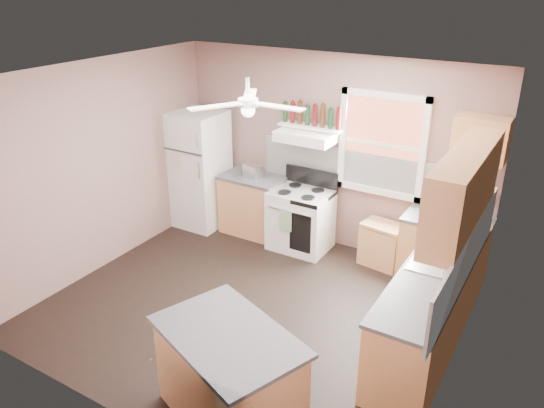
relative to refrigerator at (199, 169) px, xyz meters
The scene contains 32 objects.
floor 2.63m from the refrigerator, 38.44° to the right, with size 4.50×4.50×0.00m, color black.
ceiling 3.07m from the refrigerator, 38.44° to the right, with size 4.50×4.50×0.00m, color white.
wall_back 2.05m from the refrigerator, 14.03° to the left, with size 4.50×0.05×2.70m, color #7C5D56.
wall_right 4.51m from the refrigerator, 20.07° to the right, with size 0.05×4.00×2.70m, color #7C5D56.
wall_left 1.64m from the refrigerator, 102.26° to the right, with size 0.05×4.00×2.70m, color #7C5D56.
backsplash_back 2.45m from the refrigerator, 10.55° to the left, with size 2.90×0.03×0.55m, color white.
backsplash_right 4.37m from the refrigerator, 16.54° to the right, with size 0.03×2.60×0.55m, color white.
window_view 2.82m from the refrigerator, ahead, with size 1.00×0.02×1.20m, color brown.
window_frame 2.81m from the refrigerator, ahead, with size 1.16×0.07×1.36m, color white.
refrigerator is the anchor object (origin of this frame).
base_cabinet_left 1.00m from the refrigerator, 10.30° to the left, with size 0.90×0.60×0.86m, color #B87B4C.
counter_left 0.89m from the refrigerator, 10.30° to the left, with size 0.92×0.62×0.04m, color #424244.
toaster 0.91m from the refrigerator, ahead, with size 0.28×0.16×0.18m, color silver.
stove 1.78m from the refrigerator, ahead, with size 0.81×0.64×0.86m, color white.
range_hood 1.87m from the refrigerator, ahead, with size 0.78×0.50×0.14m, color white.
bottle_shelf 1.93m from the refrigerator, 10.92° to the left, with size 0.90×0.26×0.03m, color white.
cart 2.96m from the refrigerator, ahead, with size 0.54×0.36×0.54m, color #B87B4C.
base_cabinet_corner 3.72m from the refrigerator, ahead, with size 1.00×0.60×0.86m, color #B87B4C.
base_cabinet_right 4.11m from the refrigerator, 17.68° to the right, with size 0.60×2.20×0.86m, color #B87B4C.
counter_corner 3.69m from the refrigerator, ahead, with size 1.02×0.62×0.04m, color #424244.
counter_right 4.07m from the refrigerator, 17.72° to the right, with size 0.62×2.22×0.04m, color #424244.
sink 4.02m from the refrigerator, 15.00° to the right, with size 0.55×0.45×0.03m, color silver.
faucet 4.17m from the refrigerator, 14.43° to the right, with size 0.03×0.03×0.14m, color silver.
upper_cabinet_right 4.25m from the refrigerator, 14.50° to the right, with size 0.33×1.80×0.76m, color #B87B4C.
upper_cabinet_corner 4.03m from the refrigerator, ahead, with size 0.60×0.33×0.52m, color #B87B4C.
paper_towel 4.04m from the refrigerator, ahead, with size 0.12×0.12×0.26m, color white.
island 4.08m from the refrigerator, 48.44° to the right, with size 1.22×0.77×0.86m, color #B87B4C.
island_top 4.06m from the refrigerator, 48.44° to the right, with size 1.29×0.84×0.04m, color #424244.
ceiling_fan_hub 2.93m from the refrigerator, 38.44° to the right, with size 0.20×0.20×0.08m, color white.
soap_bottle 4.19m from the refrigerator, 17.02° to the right, with size 0.08×0.09×0.22m, color silver.
red_caddy 4.01m from the refrigerator, ahead, with size 0.18×0.12×0.10m, color #A92B0E.
wine_bottles 2.01m from the refrigerator, 10.91° to the left, with size 0.86×0.06×0.31m.
Camera 1 is at (2.90, -4.36, 3.66)m, focal length 35.00 mm.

